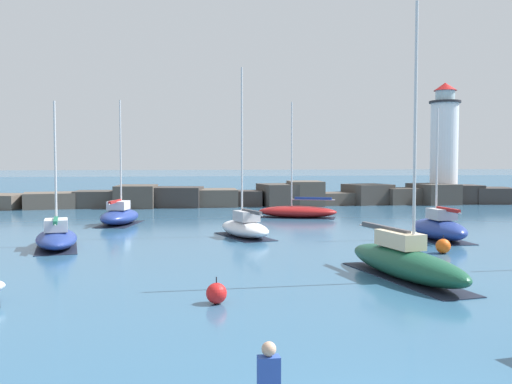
{
  "coord_description": "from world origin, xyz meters",
  "views": [
    {
      "loc": [
        -3.77,
        -8.54,
        4.71
      ],
      "look_at": [
        1.72,
        27.73,
        2.72
      ],
      "focal_mm": 40.0,
      "sensor_mm": 36.0,
      "label": 1
    }
  ],
  "objects_px": {
    "sailboat_moored_3": "(439,228)",
    "sailboat_moored_4": "(57,237)",
    "sailboat_moored_0": "(120,215)",
    "sailboat_moored_6": "(298,211)",
    "mooring_buoy_far_side": "(443,246)",
    "mooring_buoy_orange_near": "(216,293)",
    "sailboat_moored_2": "(404,261)",
    "lighthouse": "(444,151)",
    "sailboat_moored_7": "(245,227)"
  },
  "relations": [
    {
      "from": "lighthouse",
      "to": "sailboat_moored_2",
      "type": "distance_m",
      "value": 44.87
    },
    {
      "from": "lighthouse",
      "to": "sailboat_moored_4",
      "type": "bearing_deg",
      "value": -142.29
    },
    {
      "from": "sailboat_moored_3",
      "to": "sailboat_moored_4",
      "type": "xyz_separation_m",
      "value": [
        -22.12,
        0.18,
        -0.14
      ]
    },
    {
      "from": "sailboat_moored_3",
      "to": "sailboat_moored_4",
      "type": "relative_size",
      "value": 0.98
    },
    {
      "from": "sailboat_moored_7",
      "to": "sailboat_moored_2",
      "type": "bearing_deg",
      "value": -70.6
    },
    {
      "from": "sailboat_moored_4",
      "to": "sailboat_moored_7",
      "type": "bearing_deg",
      "value": 14.65
    },
    {
      "from": "sailboat_moored_6",
      "to": "mooring_buoy_far_side",
      "type": "relative_size",
      "value": 10.1
    },
    {
      "from": "sailboat_moored_0",
      "to": "sailboat_moored_4",
      "type": "bearing_deg",
      "value": -102.28
    },
    {
      "from": "lighthouse",
      "to": "sailboat_moored_4",
      "type": "height_order",
      "value": "lighthouse"
    },
    {
      "from": "lighthouse",
      "to": "mooring_buoy_far_side",
      "type": "relative_size",
      "value": 14.21
    },
    {
      "from": "sailboat_moored_0",
      "to": "sailboat_moored_6",
      "type": "xyz_separation_m",
      "value": [
        14.25,
        3.06,
        -0.14
      ]
    },
    {
      "from": "sailboat_moored_7",
      "to": "sailboat_moored_0",
      "type": "bearing_deg",
      "value": 135.02
    },
    {
      "from": "sailboat_moored_4",
      "to": "mooring_buoy_far_side",
      "type": "distance_m",
      "value": 20.55
    },
    {
      "from": "mooring_buoy_far_side",
      "to": "sailboat_moored_2",
      "type": "bearing_deg",
      "value": -128.9
    },
    {
      "from": "sailboat_moored_4",
      "to": "mooring_buoy_far_side",
      "type": "xyz_separation_m",
      "value": [
        19.92,
        -5.05,
        -0.2
      ]
    },
    {
      "from": "sailboat_moored_3",
      "to": "sailboat_moored_6",
      "type": "relative_size",
      "value": 0.82
    },
    {
      "from": "lighthouse",
      "to": "sailboat_moored_7",
      "type": "xyz_separation_m",
      "value": [
        -26.14,
        -25.7,
        -5.23
      ]
    },
    {
      "from": "sailboat_moored_3",
      "to": "mooring_buoy_orange_near",
      "type": "height_order",
      "value": "sailboat_moored_3"
    },
    {
      "from": "sailboat_moored_7",
      "to": "mooring_buoy_far_side",
      "type": "relative_size",
      "value": 11.05
    },
    {
      "from": "sailboat_moored_3",
      "to": "sailboat_moored_4",
      "type": "bearing_deg",
      "value": 179.53
    },
    {
      "from": "sailboat_moored_7",
      "to": "sailboat_moored_6",
      "type": "bearing_deg",
      "value": 62.44
    },
    {
      "from": "sailboat_moored_0",
      "to": "mooring_buoy_far_side",
      "type": "distance_m",
      "value": 23.83
    },
    {
      "from": "sailboat_moored_0",
      "to": "sailboat_moored_7",
      "type": "height_order",
      "value": "sailboat_moored_7"
    },
    {
      "from": "sailboat_moored_3",
      "to": "mooring_buoy_far_side",
      "type": "relative_size",
      "value": 8.27
    },
    {
      "from": "sailboat_moored_6",
      "to": "sailboat_moored_2",
      "type": "bearing_deg",
      "value": -92.82
    },
    {
      "from": "sailboat_moored_2",
      "to": "sailboat_moored_6",
      "type": "distance_m",
      "value": 24.79
    },
    {
      "from": "sailboat_moored_0",
      "to": "mooring_buoy_far_side",
      "type": "xyz_separation_m",
      "value": [
        17.5,
        -16.17,
        -0.29
      ]
    },
    {
      "from": "sailboat_moored_0",
      "to": "mooring_buoy_far_side",
      "type": "relative_size",
      "value": 9.7
    },
    {
      "from": "sailboat_moored_2",
      "to": "sailboat_moored_7",
      "type": "bearing_deg",
      "value": 109.4
    },
    {
      "from": "sailboat_moored_6",
      "to": "mooring_buoy_orange_near",
      "type": "xyz_separation_m",
      "value": [
        -9.03,
        -27.74,
        -0.17
      ]
    },
    {
      "from": "sailboat_moored_2",
      "to": "mooring_buoy_far_side",
      "type": "xyz_separation_m",
      "value": [
        4.47,
        5.54,
        -0.34
      ]
    },
    {
      "from": "sailboat_moored_4",
      "to": "sailboat_moored_7",
      "type": "xyz_separation_m",
      "value": [
        10.73,
        2.81,
        0.05
      ]
    },
    {
      "from": "lighthouse",
      "to": "sailboat_moored_0",
      "type": "bearing_deg",
      "value": -153.22
    },
    {
      "from": "sailboat_moored_6",
      "to": "mooring_buoy_far_side",
      "type": "height_order",
      "value": "sailboat_moored_6"
    },
    {
      "from": "sailboat_moored_0",
      "to": "lighthouse",
      "type": "bearing_deg",
      "value": 26.78
    },
    {
      "from": "sailboat_moored_0",
      "to": "sailboat_moored_2",
      "type": "relative_size",
      "value": 0.85
    },
    {
      "from": "sailboat_moored_0",
      "to": "sailboat_moored_4",
      "type": "distance_m",
      "value": 11.38
    },
    {
      "from": "sailboat_moored_3",
      "to": "mooring_buoy_orange_near",
      "type": "relative_size",
      "value": 8.8
    },
    {
      "from": "sailboat_moored_3",
      "to": "sailboat_moored_4",
      "type": "height_order",
      "value": "sailboat_moored_4"
    },
    {
      "from": "sailboat_moored_3",
      "to": "mooring_buoy_orange_near",
      "type": "xyz_separation_m",
      "value": [
        -14.48,
        -13.38,
        -0.37
      ]
    },
    {
      "from": "mooring_buoy_orange_near",
      "to": "sailboat_moored_2",
      "type": "bearing_deg",
      "value": 20.87
    },
    {
      "from": "lighthouse",
      "to": "mooring_buoy_orange_near",
      "type": "bearing_deg",
      "value": -124.8
    },
    {
      "from": "sailboat_moored_2",
      "to": "sailboat_moored_6",
      "type": "bearing_deg",
      "value": 87.18
    },
    {
      "from": "lighthouse",
      "to": "mooring_buoy_far_side",
      "type": "xyz_separation_m",
      "value": [
        -16.96,
        -33.56,
        -5.48
      ]
    },
    {
      "from": "sailboat_moored_4",
      "to": "sailboat_moored_6",
      "type": "height_order",
      "value": "sailboat_moored_6"
    },
    {
      "from": "lighthouse",
      "to": "sailboat_moored_6",
      "type": "height_order",
      "value": "lighthouse"
    },
    {
      "from": "lighthouse",
      "to": "sailboat_moored_0",
      "type": "xyz_separation_m",
      "value": [
        -34.45,
        -17.39,
        -5.19
      ]
    },
    {
      "from": "sailboat_moored_4",
      "to": "sailboat_moored_7",
      "type": "height_order",
      "value": "sailboat_moored_7"
    },
    {
      "from": "mooring_buoy_far_side",
      "to": "sailboat_moored_4",
      "type": "bearing_deg",
      "value": 165.77
    },
    {
      "from": "lighthouse",
      "to": "sailboat_moored_3",
      "type": "xyz_separation_m",
      "value": [
        -14.76,
        -28.69,
        -5.14
      ]
    }
  ]
}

